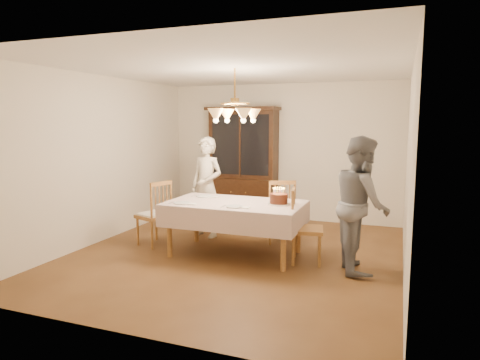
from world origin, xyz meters
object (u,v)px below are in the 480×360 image
at_px(dining_table, 235,208).
at_px(birthday_cake, 279,199).
at_px(elderly_woman, 207,187).
at_px(chair_far_side, 280,214).
at_px(china_hutch, 243,165).

bearing_deg(dining_table, birthday_cake, 7.27).
xyz_separation_m(dining_table, elderly_woman, (-0.81, 0.78, 0.14)).
height_order(chair_far_side, elderly_woman, elderly_woman).
bearing_deg(china_hutch, chair_far_side, -50.79).
xyz_separation_m(elderly_woman, birthday_cake, (1.42, -0.71, 0.01)).
distance_m(dining_table, china_hutch, 2.39).
xyz_separation_m(dining_table, china_hutch, (-0.71, 2.25, 0.36)).
height_order(dining_table, birthday_cake, birthday_cake).
relative_size(elderly_woman, birthday_cake, 5.48).
bearing_deg(chair_far_side, china_hutch, 129.21).
bearing_deg(birthday_cake, elderly_woman, 153.58).
distance_m(china_hutch, elderly_woman, 1.49).
height_order(dining_table, china_hutch, china_hutch).
relative_size(dining_table, elderly_woman, 1.16).
relative_size(china_hutch, elderly_woman, 1.31).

